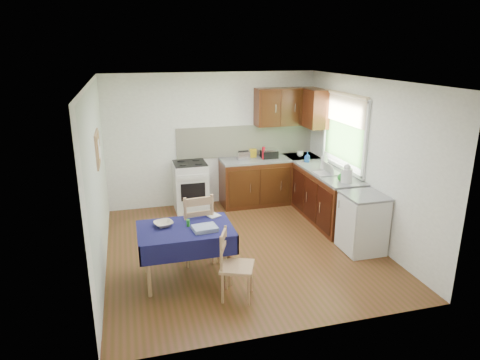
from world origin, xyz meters
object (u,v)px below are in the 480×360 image
object	(u,v)px
dish_rack	(328,173)
chair_far	(197,226)
toaster	(243,156)
kettle	(347,174)
sandwich_press	(269,153)
chair_near	(234,263)
dining_table	(185,235)

from	to	relation	value
dish_rack	chair_far	bearing A→B (deg)	-165.57
toaster	kettle	world-z (taller)	kettle
dish_rack	sandwich_press	bearing A→B (deg)	110.62
sandwich_press	chair_far	bearing A→B (deg)	-120.44
chair_far	dish_rack	xyz separation A→B (m)	(2.36, 0.78, 0.38)
kettle	chair_near	bearing A→B (deg)	-149.05
dining_table	chair_near	xyz separation A→B (m)	(0.49, -0.58, -0.16)
dish_rack	kettle	world-z (taller)	kettle
sandwich_press	dish_rack	xyz separation A→B (m)	(0.59, -1.30, -0.06)
kettle	toaster	bearing A→B (deg)	124.06
chair_far	dish_rack	world-z (taller)	dish_rack
toaster	kettle	bearing A→B (deg)	-40.04
chair_near	dish_rack	bearing A→B (deg)	-26.84
chair_far	chair_near	world-z (taller)	chair_far
toaster	dish_rack	size ratio (longest dim) A/B	0.56
dining_table	chair_far	bearing A→B (deg)	66.07
dining_table	chair_near	bearing A→B (deg)	-47.33
dining_table	dish_rack	size ratio (longest dim) A/B	2.91
chair_far	sandwich_press	distance (m)	2.76
chair_near	sandwich_press	world-z (taller)	sandwich_press
dish_rack	kettle	xyz separation A→B (m)	(0.08, -0.49, 0.11)
dining_table	kettle	distance (m)	2.78
dining_table	dish_rack	distance (m)	2.86
sandwich_press	dish_rack	size ratio (longest dim) A/B	0.72
chair_far	sandwich_press	world-z (taller)	sandwich_press
dining_table	toaster	size ratio (longest dim) A/B	5.17
toaster	kettle	xyz separation A→B (m)	(1.19, -1.76, 0.05)
chair_far	sandwich_press	bearing A→B (deg)	-135.87
chair_far	chair_near	distance (m)	1.05
chair_near	dining_table	bearing A→B (deg)	62.73
dining_table	toaster	distance (m)	2.90
sandwich_press	dish_rack	bearing A→B (deg)	-55.70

